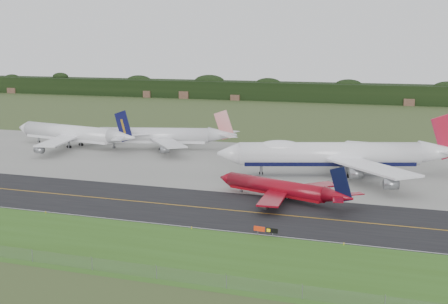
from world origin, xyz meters
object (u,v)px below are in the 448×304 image
jet_red_737 (283,189)px  jet_ba_747 (338,154)px  jet_star_tail (162,136)px  jet_navy_gold (74,134)px  taxiway_sign (266,230)px

jet_red_737 → jet_ba_747: bearing=77.0°
jet_ba_747 → jet_star_tail: bearing=160.3°
jet_red_737 → jet_navy_gold: bearing=150.8°
jet_ba_747 → jet_star_tail: (-67.37, 24.11, -1.37)m
jet_ba_747 → jet_navy_gold: jet_ba_747 is taller
jet_star_tail → jet_red_737: bearing=-44.3°
jet_red_737 → taxiway_sign: jet_red_737 is taller
jet_star_tail → taxiway_sign: size_ratio=10.60×
jet_red_737 → jet_navy_gold: jet_navy_gold is taller
jet_star_tail → taxiway_sign: 107.70m
jet_navy_gold → taxiway_sign: (96.12, -80.35, -3.70)m
jet_ba_747 → jet_red_737: size_ratio=1.87×
jet_navy_gold → jet_star_tail: jet_navy_gold is taller
jet_ba_747 → jet_red_737: 34.99m
jet_navy_gold → taxiway_sign: size_ratio=11.31×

